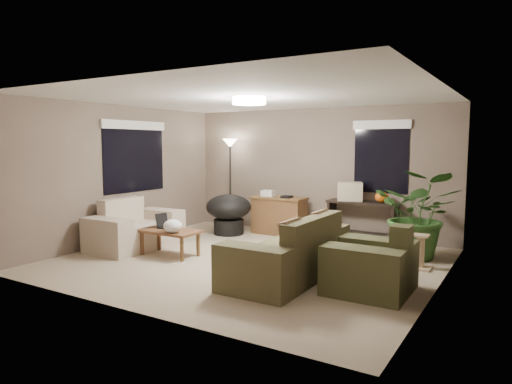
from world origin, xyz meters
The scene contains 20 objects.
room_shell centered at (0.00, 0.00, 1.25)m, with size 5.50×5.50×5.50m.
main_sofa centered at (0.96, -0.47, 0.29)m, with size 0.95×2.20×0.85m.
throw_pillows centered at (1.22, -0.47, 0.65)m, with size 0.26×1.36×0.47m.
loveseat centered at (-2.19, -0.28, 0.30)m, with size 0.90×1.60×0.85m.
armchair centered at (2.07, -0.50, 0.30)m, with size 0.95×1.00×0.85m.
coffee_table centered at (-1.27, -0.40, 0.36)m, with size 1.00×0.55×0.42m.
laptop centered at (-1.43, -0.30, 0.48)m, with size 0.38×0.24×0.24m.
plastic_bag centered at (-1.07, -0.55, 0.53)m, with size 0.30×0.27×0.21m, color white.
desk centered at (-0.60, 2.07, 0.38)m, with size 1.10×0.50×0.75m.
desk_papers centered at (-0.75, 2.06, 0.80)m, with size 0.68×0.27×0.12m.
console_table centered at (1.05, 2.26, 0.44)m, with size 1.30×0.40×0.75m.
pumpkin centered at (1.40, 2.26, 0.85)m, with size 0.24×0.24×0.20m, color orange.
cardboard_box centered at (0.80, 2.26, 0.92)m, with size 0.45×0.34×0.34m, color beige.
papasan_chair centered at (-1.46, 1.56, 0.47)m, with size 0.91×0.91×0.80m.
floor_lamp centered at (-1.86, 2.21, 1.60)m, with size 0.32×0.32×1.91m.
ceiling_fixture centered at (0.00, 0.00, 2.44)m, with size 0.50×0.50×0.10m, color white.
houseplant centered at (2.21, 1.49, 0.55)m, with size 1.27×1.41×1.10m, color #2D5923.
cat_scratching_post centered at (2.36, 0.89, 0.21)m, with size 0.32×0.32×0.50m.
window_left centered at (-2.73, 0.30, 1.78)m, with size 0.05×1.56×1.33m.
window_back centered at (1.30, 2.48, 1.79)m, with size 1.06×0.05×1.33m.
Camera 1 is at (3.68, -5.87, 1.80)m, focal length 32.00 mm.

